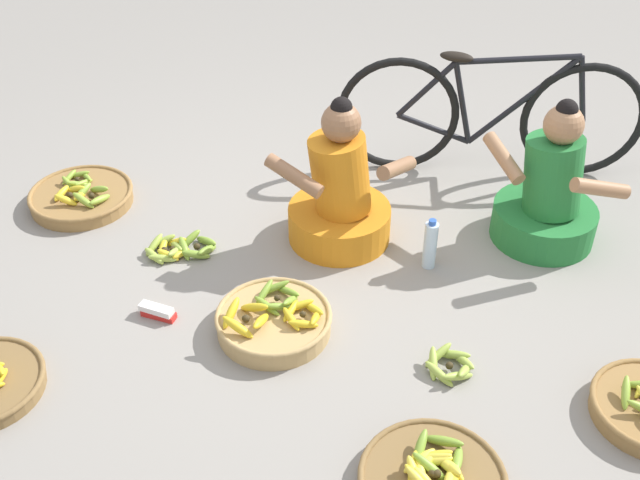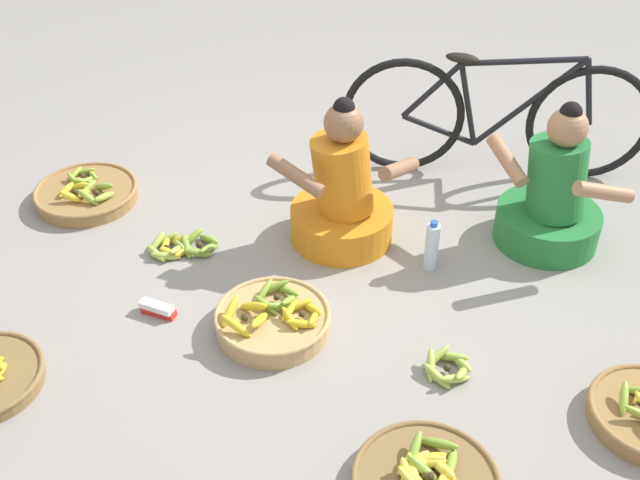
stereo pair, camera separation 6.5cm
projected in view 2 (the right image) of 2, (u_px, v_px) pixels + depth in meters
The scene contains 10 objects.
ground_plane at pixel (335, 275), 3.73m from camera, with size 10.00×10.00×0.00m, color gray.
vendor_woman_front at pixel (342, 197), 3.82m from camera, with size 0.66×0.53×0.79m.
vendor_woman_behind at pixel (552, 200), 3.81m from camera, with size 0.73×0.55×0.78m.
bicycle_leaning at pixel (495, 117), 4.27m from camera, with size 1.65×0.52×0.73m.
banana_basket_mid_right at pixel (273, 319), 3.39m from camera, with size 0.52×0.52×0.18m.
banana_basket_back_center at pixel (86, 193), 4.22m from camera, with size 0.56×0.56×0.15m.
loose_bananas_near_bicycle at pixel (181, 246), 3.86m from camera, with size 0.35×0.29×0.09m.
loose_bananas_near_vendor at pixel (448, 367), 3.20m from camera, with size 0.23×0.23×0.10m.
water_bottle at pixel (432, 246), 3.70m from camera, with size 0.07×0.07×0.27m.
packet_carton_stack at pixel (158, 309), 3.49m from camera, with size 0.17×0.06×0.06m.
Camera 2 is at (0.99, -2.71, 2.37)m, focal length 43.33 mm.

